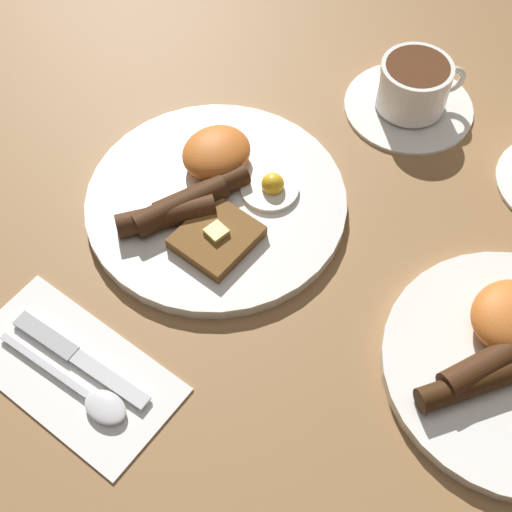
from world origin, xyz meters
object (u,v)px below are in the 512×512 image
(teacup_near, at_px, (413,91))
(breakfast_plate_near, at_px, (214,198))
(spoon, at_px, (91,397))
(knife, at_px, (73,354))

(teacup_near, bearing_deg, breakfast_plate_near, -16.00)
(breakfast_plate_near, relative_size, teacup_near, 1.82)
(teacup_near, relative_size, spoon, 1.02)
(breakfast_plate_near, distance_m, spoon, 0.26)
(spoon, bearing_deg, knife, 151.88)
(breakfast_plate_near, relative_size, spoon, 1.86)
(breakfast_plate_near, bearing_deg, knife, 6.36)
(breakfast_plate_near, height_order, teacup_near, teacup_near)
(teacup_near, bearing_deg, spoon, -0.55)
(breakfast_plate_near, height_order, spoon, breakfast_plate_near)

